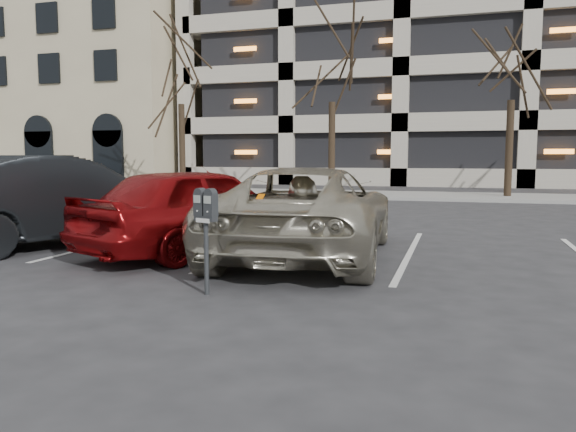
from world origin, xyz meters
The scene contains 11 objects.
ground centered at (0.00, 0.00, 0.00)m, with size 140.00×140.00×0.00m, color #28282B.
sidewalk centered at (0.00, 16.00, 0.06)m, with size 80.00×4.00×0.12m, color gray.
stall_lines centered at (-1.40, 2.30, 0.01)m, with size 16.90×5.20×0.00m.
office_building centered at (-28.00, 29.92, 7.49)m, with size 26.00×16.20×15.00m.
tree_a centered at (-10.00, 16.00, 6.45)m, with size 3.93×3.93×8.93m.
tree_b centered at (-3.00, 16.00, 6.29)m, with size 3.83×3.83×8.71m.
tree_c centered at (4.00, 16.00, 6.09)m, with size 3.71×3.71×8.43m.
parking_meter centered at (-0.69, -1.30, 0.96)m, with size 0.34×0.22×1.25m.
suv_silver centered at (-0.20, 1.57, 0.74)m, with size 2.85×5.49×1.48m.
car_red centered at (-2.09, 1.42, 0.75)m, with size 1.78×4.41×1.50m, color maroon.
car_dark centered at (-5.10, 1.43, 0.84)m, with size 1.77×5.08×1.67m, color black.
Camera 1 is at (2.16, -7.33, 1.65)m, focal length 35.00 mm.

